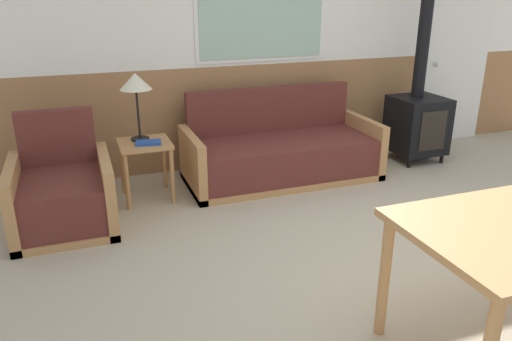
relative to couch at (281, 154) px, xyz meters
name	(u,v)px	position (x,y,z in m)	size (l,w,h in m)	color
ground_plane	(426,277)	(0.20, -2.03, -0.26)	(16.00, 16.00, 0.00)	#B2A58C
wall_back	(278,33)	(0.19, 0.60, 1.11)	(7.20, 0.09, 2.70)	#996B42
couch	(281,154)	(0.00, 0.00, 0.00)	(1.90, 0.82, 0.86)	#B27F4C
armchair	(63,196)	(-2.04, -0.39, 0.00)	(0.77, 0.85, 0.88)	#B27F4C
side_table	(145,154)	(-1.34, -0.06, 0.17)	(0.45, 0.45, 0.54)	#B27F4C
table_lamp	(136,84)	(-1.36, 0.02, 0.77)	(0.28, 0.28, 0.59)	black
book_stack	(148,143)	(-1.31, -0.13, 0.29)	(0.23, 0.16, 0.03)	#234799
wood_stove	(418,108)	(1.62, 0.03, 0.33)	(0.53, 0.54, 2.47)	black
entry_door	(456,59)	(2.49, 0.54, 0.74)	(0.90, 0.09, 2.00)	white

